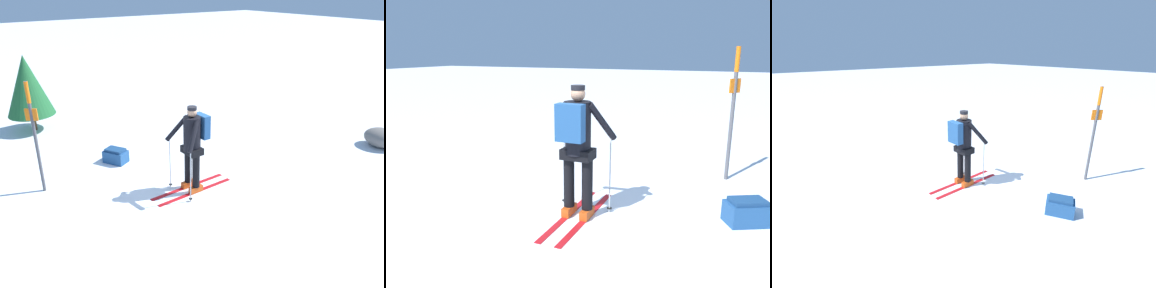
{
  "view_description": "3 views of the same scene",
  "coord_description": "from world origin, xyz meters",
  "views": [
    {
      "loc": [
        5.82,
        -3.67,
        3.97
      ],
      "look_at": [
        0.32,
        0.32,
        1.03
      ],
      "focal_mm": 35.0,
      "sensor_mm": 36.0,
      "label": 1
    },
    {
      "loc": [
        -1.68,
        4.69,
        2.23
      ],
      "look_at": [
        0.32,
        0.32,
        1.03
      ],
      "focal_mm": 35.0,
      "sensor_mm": 36.0,
      "label": 2
    },
    {
      "loc": [
        -3.95,
        3.83,
        3.08
      ],
      "look_at": [
        0.32,
        0.32,
        1.03
      ],
      "focal_mm": 24.0,
      "sensor_mm": 36.0,
      "label": 3
    }
  ],
  "objects": [
    {
      "name": "trail_marker",
      "position": [
        -1.45,
        -2.19,
        1.37
      ],
      "size": [
        0.17,
        0.2,
        2.31
      ],
      "color": "#4C4C51",
      "rests_on": "ground_plane"
    },
    {
      "name": "ground_plane",
      "position": [
        0.0,
        0.0,
        0.0
      ],
      "size": [
        80.0,
        80.0,
        0.0
      ],
      "primitive_type": "plane",
      "color": "white"
    },
    {
      "name": "skier",
      "position": [
        0.32,
        0.34,
        1.05
      ],
      "size": [
        0.88,
        1.82,
        1.81
      ],
      "color": "red",
      "rests_on": "ground_plane"
    },
    {
      "name": "dropped_backpack",
      "position": [
        -1.81,
        -0.4,
        0.17
      ],
      "size": [
        0.64,
        0.57,
        0.35
      ],
      "color": "navy",
      "rests_on": "ground_plane"
    }
  ]
}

